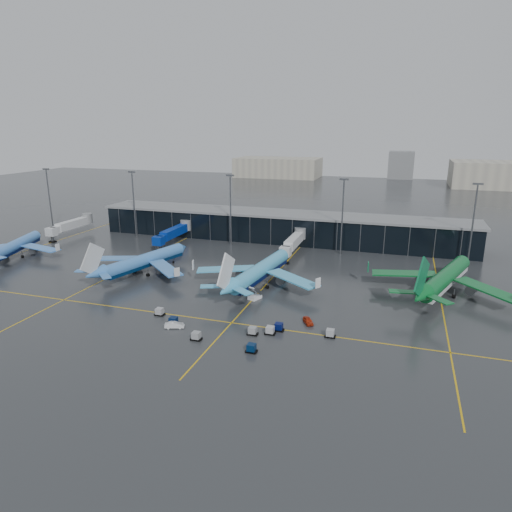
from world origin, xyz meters
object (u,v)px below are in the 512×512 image
(airliner_klm_near, at_px, (261,262))
(baggage_carts, at_px, (238,330))
(airliner_arkefly, at_px, (145,253))
(mobile_airstair, at_px, (255,296))
(airliner_klm_west, at_px, (15,239))
(airliner_aer_lingus, at_px, (447,268))
(service_van_red, at_px, (308,321))
(service_van_white, at_px, (174,325))

(airliner_klm_near, relative_size, baggage_carts, 1.04)
(airliner_arkefly, height_order, mobile_airstair, airliner_arkefly)
(airliner_klm_west, relative_size, airliner_aer_lingus, 0.86)
(baggage_carts, height_order, service_van_red, baggage_carts)
(airliner_aer_lingus, bearing_deg, service_van_white, -124.92)
(mobile_airstair, xyz_separation_m, service_van_red, (15.84, -10.63, -0.10))
(airliner_arkefly, height_order, airliner_klm_near, airliner_klm_near)
(airliner_arkefly, xyz_separation_m, airliner_aer_lingus, (82.83, 8.97, 0.64))
(mobile_airstair, xyz_separation_m, service_van_white, (-11.12, -21.76, -0.08))
(airliner_aer_lingus, xyz_separation_m, baggage_carts, (-42.92, -38.91, -6.11))
(airliner_klm_near, height_order, baggage_carts, airliner_klm_near)
(airliner_aer_lingus, height_order, service_van_white, airliner_aer_lingus)
(airliner_klm_near, distance_m, mobile_airstair, 12.18)
(airliner_klm_west, bearing_deg, service_van_red, -30.35)
(airliner_arkefly, height_order, service_van_red, airliner_arkefly)
(airliner_klm_west, height_order, baggage_carts, airliner_klm_west)
(mobile_airstair, bearing_deg, airliner_klm_west, -166.71)
(mobile_airstair, relative_size, service_van_white, 0.90)
(airliner_klm_west, distance_m, airliner_arkefly, 50.69)
(airliner_arkefly, xyz_separation_m, service_van_red, (53.05, -20.66, -5.55))
(mobile_airstair, relative_size, service_van_red, 0.96)
(mobile_airstair, bearing_deg, service_van_red, -12.38)
(baggage_carts, bearing_deg, airliner_klm_near, 98.41)
(airliner_klm_west, height_order, airliner_klm_near, airliner_klm_near)
(service_van_red, bearing_deg, baggage_carts, -173.95)
(baggage_carts, relative_size, mobile_airstair, 10.94)
(airliner_arkefly, relative_size, airliner_klm_near, 0.94)
(airliner_klm_near, xyz_separation_m, airliner_aer_lingus, (47.43, 8.45, 0.27))
(baggage_carts, bearing_deg, airliner_klm_west, 160.20)
(airliner_klm_near, distance_m, service_van_white, 34.13)
(baggage_carts, distance_m, service_van_red, 16.09)
(airliner_arkefly, relative_size, airliner_aer_lingus, 0.91)
(airliner_klm_west, height_order, mobile_airstair, airliner_klm_west)
(baggage_carts, bearing_deg, airliner_arkefly, 143.12)
(airliner_klm_west, height_order, service_van_red, airliner_klm_west)
(airliner_arkefly, relative_size, baggage_carts, 0.98)
(airliner_arkefly, height_order, airliner_aer_lingus, airliner_aer_lingus)
(airliner_klm_west, xyz_separation_m, mobile_airstair, (87.83, -12.67, -5.11))
(airliner_klm_west, height_order, airliner_aer_lingus, airliner_aer_lingus)
(baggage_carts, xyz_separation_m, mobile_airstair, (-2.70, 19.92, 0.01))
(baggage_carts, bearing_deg, mobile_airstair, 97.71)
(airliner_aer_lingus, xyz_separation_m, mobile_airstair, (-45.62, -18.99, -6.10))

